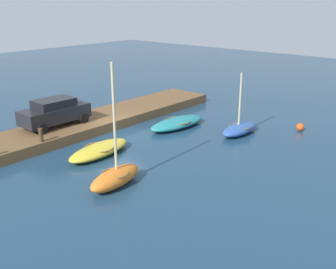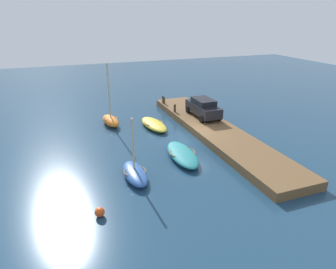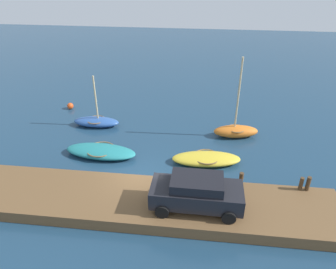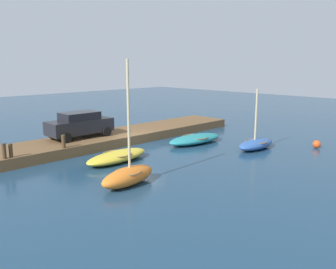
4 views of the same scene
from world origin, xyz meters
TOP-DOWN VIEW (x-y plane):
  - ground_plane at (0.00, 0.00)m, footprint 84.00×84.00m
  - dock_platform at (0.00, -2.15)m, footprint 19.76×3.55m
  - rowboat_orange at (5.37, 5.52)m, footprint 3.16×1.54m
  - motorboat_teal at (-3.12, 2.13)m, footprint 4.58×2.02m
  - rowboat_blue at (-4.63, 5.93)m, footprint 3.33×1.37m
  - rowboat_yellow at (3.41, 2.08)m, footprint 4.23×1.97m
  - mooring_post_west at (5.17, -0.62)m, footprint 0.22×0.22m
  - mooring_post_mid_west at (8.12, -0.62)m, footprint 0.19×0.19m
  - mooring_post_mid_east at (8.46, -0.62)m, footprint 0.21×0.21m
  - parked_car at (2.95, -2.50)m, footprint 4.22×1.96m
  - marker_buoy at (-7.67, 8.54)m, footprint 0.50×0.50m

SIDE VIEW (x-z plane):
  - ground_plane at x=0.00m, z-range 0.00..0.00m
  - marker_buoy at x=-7.67m, z-range 0.00..0.50m
  - rowboat_yellow at x=3.41m, z-range 0.01..0.59m
  - motorboat_teal at x=-3.12m, z-range 0.01..0.60m
  - dock_platform at x=0.00m, z-range 0.00..0.62m
  - rowboat_blue at x=-4.63m, z-range -1.56..2.27m
  - rowboat_orange at x=5.37m, z-range -2.31..3.26m
  - mooring_post_mid_west at x=8.12m, z-range 0.62..1.34m
  - mooring_post_west at x=5.17m, z-range 0.62..1.38m
  - mooring_post_mid_east at x=8.46m, z-range 0.62..1.41m
  - parked_car at x=2.95m, z-range 0.65..2.32m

